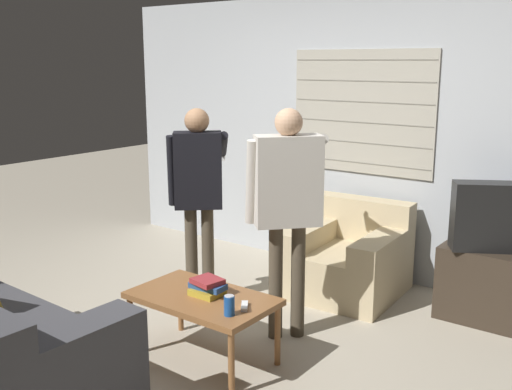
{
  "coord_description": "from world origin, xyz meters",
  "views": [
    {
      "loc": [
        2.66,
        -2.91,
        1.96
      ],
      "look_at": [
        0.12,
        0.51,
        1.0
      ],
      "focal_mm": 42.0,
      "sensor_mm": 36.0,
      "label": 1
    }
  ],
  "objects_px": {
    "person_right_standing": "(287,195)",
    "spare_remote": "(244,306)",
    "coffee_table": "(202,302)",
    "tv": "(507,217)",
    "soda_can": "(229,306)",
    "person_left_standing": "(198,183)",
    "book_stack": "(208,287)",
    "armchair_beige": "(348,258)"
  },
  "relations": [
    {
      "from": "person_left_standing",
      "to": "soda_can",
      "type": "distance_m",
      "value": 1.43
    },
    {
      "from": "book_stack",
      "to": "coffee_table",
      "type": "bearing_deg",
      "value": -115.4
    },
    {
      "from": "armchair_beige",
      "to": "soda_can",
      "type": "xyz_separation_m",
      "value": [
        0.15,
        -1.8,
        0.22
      ]
    },
    {
      "from": "person_left_standing",
      "to": "book_stack",
      "type": "bearing_deg",
      "value": -86.41
    },
    {
      "from": "tv",
      "to": "book_stack",
      "type": "distance_m",
      "value": 2.27
    },
    {
      "from": "coffee_table",
      "to": "soda_can",
      "type": "bearing_deg",
      "value": -21.54
    },
    {
      "from": "armchair_beige",
      "to": "spare_remote",
      "type": "bearing_deg",
      "value": 92.31
    },
    {
      "from": "coffee_table",
      "to": "person_right_standing",
      "type": "height_order",
      "value": "person_right_standing"
    },
    {
      "from": "book_stack",
      "to": "person_right_standing",
      "type": "bearing_deg",
      "value": 69.73
    },
    {
      "from": "armchair_beige",
      "to": "book_stack",
      "type": "xyz_separation_m",
      "value": [
        -0.17,
        -1.64,
        0.21
      ]
    },
    {
      "from": "person_right_standing",
      "to": "soda_can",
      "type": "xyz_separation_m",
      "value": [
        0.1,
        -0.77,
        -0.53
      ]
    },
    {
      "from": "person_right_standing",
      "to": "soda_can",
      "type": "relative_size",
      "value": 13.08
    },
    {
      "from": "person_left_standing",
      "to": "soda_can",
      "type": "relative_size",
      "value": 12.69
    },
    {
      "from": "tv",
      "to": "soda_can",
      "type": "distance_m",
      "value": 2.23
    },
    {
      "from": "tv",
      "to": "spare_remote",
      "type": "distance_m",
      "value": 2.12
    },
    {
      "from": "person_right_standing",
      "to": "tv",
      "type": "bearing_deg",
      "value": -2.51
    },
    {
      "from": "coffee_table",
      "to": "soda_can",
      "type": "height_order",
      "value": "soda_can"
    },
    {
      "from": "coffee_table",
      "to": "book_stack",
      "type": "distance_m",
      "value": 0.11
    },
    {
      "from": "book_stack",
      "to": "spare_remote",
      "type": "distance_m",
      "value": 0.33
    },
    {
      "from": "person_right_standing",
      "to": "armchair_beige",
      "type": "bearing_deg",
      "value": 45.92
    },
    {
      "from": "coffee_table",
      "to": "armchair_beige",
      "type": "bearing_deg",
      "value": 83.78
    },
    {
      "from": "person_right_standing",
      "to": "spare_remote",
      "type": "height_order",
      "value": "person_right_standing"
    },
    {
      "from": "armchair_beige",
      "to": "person_right_standing",
      "type": "distance_m",
      "value": 1.28
    },
    {
      "from": "tv",
      "to": "soda_can",
      "type": "height_order",
      "value": "tv"
    },
    {
      "from": "person_left_standing",
      "to": "person_right_standing",
      "type": "relative_size",
      "value": 0.97
    },
    {
      "from": "armchair_beige",
      "to": "soda_can",
      "type": "distance_m",
      "value": 1.82
    },
    {
      "from": "tv",
      "to": "spare_remote",
      "type": "relative_size",
      "value": 6.06
    },
    {
      "from": "coffee_table",
      "to": "tv",
      "type": "bearing_deg",
      "value": 51.79
    },
    {
      "from": "coffee_table",
      "to": "tv",
      "type": "xyz_separation_m",
      "value": [
        1.41,
        1.8,
        0.42
      ]
    },
    {
      "from": "coffee_table",
      "to": "person_left_standing",
      "type": "relative_size",
      "value": 0.59
    },
    {
      "from": "spare_remote",
      "to": "soda_can",
      "type": "bearing_deg",
      "value": -128.07
    },
    {
      "from": "book_stack",
      "to": "spare_remote",
      "type": "height_order",
      "value": "book_stack"
    },
    {
      "from": "person_left_standing",
      "to": "soda_can",
      "type": "xyz_separation_m",
      "value": [
        1.02,
        -0.87,
        -0.49
      ]
    },
    {
      "from": "armchair_beige",
      "to": "person_right_standing",
      "type": "relative_size",
      "value": 0.58
    },
    {
      "from": "soda_can",
      "to": "spare_remote",
      "type": "distance_m",
      "value": 0.15
    },
    {
      "from": "person_right_standing",
      "to": "book_stack",
      "type": "xyz_separation_m",
      "value": [
        -0.22,
        -0.6,
        -0.54
      ]
    },
    {
      "from": "person_left_standing",
      "to": "tv",
      "type": "bearing_deg",
      "value": -14.61
    },
    {
      "from": "coffee_table",
      "to": "spare_remote",
      "type": "distance_m",
      "value": 0.35
    },
    {
      "from": "soda_can",
      "to": "coffee_table",
      "type": "bearing_deg",
      "value": 158.46
    },
    {
      "from": "book_stack",
      "to": "tv",
      "type": "bearing_deg",
      "value": 51.57
    },
    {
      "from": "book_stack",
      "to": "soda_can",
      "type": "relative_size",
      "value": 1.94
    },
    {
      "from": "person_left_standing",
      "to": "person_right_standing",
      "type": "bearing_deg",
      "value": -47.8
    }
  ]
}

